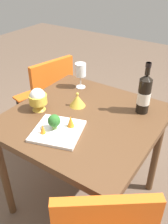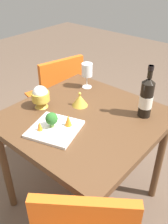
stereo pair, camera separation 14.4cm
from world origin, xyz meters
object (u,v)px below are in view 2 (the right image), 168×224
object	(u,v)px
broccoli_floret	(52,119)
rice_bowl	(41,96)
wine_glass	(87,70)
chair_near_window	(59,92)
rice_bowl_lid	(80,100)
serving_plate	(55,129)
wine_bottle	(146,97)
carrot_garnish_right	(40,126)
carrot_garnish_left	(68,120)

from	to	relation	value
broccoli_floret	rice_bowl	bearing A→B (deg)	-117.69
wine_glass	rice_bowl	xyz separation A→B (m)	(0.39, -0.05, -0.05)
chair_near_window	rice_bowl_lid	size ratio (longest dim) A/B	8.50
chair_near_window	serving_plate	distance (m)	0.88
chair_near_window	rice_bowl_lid	bearing A→B (deg)	-106.60
wine_bottle	wine_glass	bearing A→B (deg)	-97.11
serving_plate	broccoli_floret	size ratio (longest dim) A/B	3.65
carrot_garnish_right	wine_glass	bearing A→B (deg)	-165.22
rice_bowl	rice_bowl_lid	xyz separation A→B (m)	(-0.17, 0.17, -0.04)
wine_glass	carrot_garnish_left	distance (m)	0.50
wine_bottle	serving_plate	bearing A→B (deg)	-33.65
broccoli_floret	carrot_garnish_left	bearing A→B (deg)	137.83
rice_bowl_lid	carrot_garnish_left	world-z (taller)	rice_bowl_lid
broccoli_floret	serving_plate	bearing A→B (deg)	91.20
wine_bottle	carrot_garnish_left	bearing A→B (deg)	-33.99
wine_bottle	wine_glass	xyz separation A→B (m)	(-0.06, -0.49, 0.01)
serving_plate	carrot_garnish_right	distance (m)	0.09
rice_bowl	wine_glass	bearing A→B (deg)	173.36
wine_glass	rice_bowl	distance (m)	0.40
wine_bottle	carrot_garnish_right	bearing A→B (deg)	-33.78
chair_near_window	rice_bowl_lid	xyz separation A→B (m)	(0.32, 0.53, 0.26)
wine_glass	serving_plate	xyz separation A→B (m)	(0.50, 0.20, -0.12)
serving_plate	carrot_garnish_right	size ratio (longest dim) A/B	5.78
chair_near_window	carrot_garnish_right	bearing A→B (deg)	-125.91
wine_glass	rice_bowl	bearing A→B (deg)	-6.64
chair_near_window	carrot_garnish_left	distance (m)	0.88
rice_bowl_lid	broccoli_floret	size ratio (longest dim) A/B	1.17
rice_bowl	chair_near_window	bearing A→B (deg)	-143.44
wine_bottle	carrot_garnish_left	size ratio (longest dim) A/B	4.77
chair_near_window	rice_bowl	world-z (taller)	rice_bowl
wine_glass	wine_bottle	bearing A→B (deg)	82.89
wine_glass	carrot_garnish_left	world-z (taller)	wine_glass
carrot_garnish_left	carrot_garnish_right	xyz separation A→B (m)	(0.13, -0.08, -0.01)
rice_bowl	rice_bowl_lid	world-z (taller)	rice_bowl
serving_plate	rice_bowl	bearing A→B (deg)	-115.70
chair_near_window	wine_bottle	bearing A→B (deg)	-85.76
wine_bottle	rice_bowl_lid	distance (m)	0.41
broccoli_floret	carrot_garnish_right	bearing A→B (deg)	-21.73
wine_bottle	wine_glass	world-z (taller)	wine_bottle
rice_bowl_lid	serving_plate	world-z (taller)	rice_bowl_lid
serving_plate	carrot_garnish_right	world-z (taller)	carrot_garnish_right
carrot_garnish_right	wine_bottle	bearing A→B (deg)	146.22
wine_bottle	serving_plate	world-z (taller)	wine_bottle
wine_glass	rice_bowl_lid	size ratio (longest dim) A/B	1.79
wine_bottle	broccoli_floret	distance (m)	0.55
rice_bowl	carrot_garnish_right	xyz separation A→B (m)	(0.18, 0.20, -0.03)
wine_glass	carrot_garnish_left	size ratio (longest dim) A/B	2.73
wine_glass	carrot_garnish_left	xyz separation A→B (m)	(0.44, 0.24, -0.08)
chair_near_window	carrot_garnish_left	bearing A→B (deg)	-115.68
rice_bowl_lid	broccoli_floret	xyz separation A→B (m)	(0.28, 0.05, 0.03)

